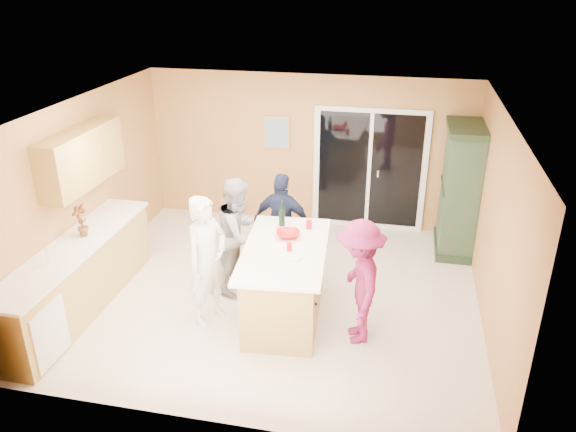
% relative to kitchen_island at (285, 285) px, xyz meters
% --- Properties ---
extents(floor, '(5.50, 5.50, 0.00)m').
position_rel_kitchen_island_xyz_m(floor, '(-0.24, 0.51, -0.46)').
color(floor, beige).
rests_on(floor, ground).
extents(ceiling, '(5.50, 5.00, 0.10)m').
position_rel_kitchen_island_xyz_m(ceiling, '(-0.24, 0.51, 2.14)').
color(ceiling, white).
rests_on(ceiling, wall_back).
extents(wall_back, '(5.50, 0.10, 2.60)m').
position_rel_kitchen_island_xyz_m(wall_back, '(-0.24, 3.01, 0.84)').
color(wall_back, '#E5AB5E').
rests_on(wall_back, ground).
extents(wall_front, '(5.50, 0.10, 2.60)m').
position_rel_kitchen_island_xyz_m(wall_front, '(-0.24, -1.99, 0.84)').
color(wall_front, '#E5AB5E').
rests_on(wall_front, ground).
extents(wall_left, '(0.10, 5.00, 2.60)m').
position_rel_kitchen_island_xyz_m(wall_left, '(-2.99, 0.51, 0.84)').
color(wall_left, '#E5AB5E').
rests_on(wall_left, ground).
extents(wall_right, '(0.10, 5.00, 2.60)m').
position_rel_kitchen_island_xyz_m(wall_right, '(2.51, 0.51, 0.84)').
color(wall_right, '#E5AB5E').
rests_on(wall_right, ground).
extents(left_cabinet_run, '(0.65, 3.05, 1.24)m').
position_rel_kitchen_island_xyz_m(left_cabinet_run, '(-2.69, -0.54, -0.00)').
color(left_cabinet_run, tan).
rests_on(left_cabinet_run, floor).
extents(upper_cabinets, '(0.35, 1.60, 0.75)m').
position_rel_kitchen_island_xyz_m(upper_cabinets, '(-2.81, 0.31, 1.41)').
color(upper_cabinets, tan).
rests_on(upper_cabinets, wall_left).
extents(sliding_door, '(1.90, 0.07, 2.10)m').
position_rel_kitchen_island_xyz_m(sliding_door, '(0.81, 2.98, 0.59)').
color(sliding_door, silver).
rests_on(sliding_door, floor).
extents(framed_picture, '(0.46, 0.04, 0.56)m').
position_rel_kitchen_island_xyz_m(framed_picture, '(-0.79, 2.99, 1.14)').
color(framed_picture, '#A58A52').
rests_on(framed_picture, wall_back).
extents(kitchen_island, '(1.17, 1.96, 0.99)m').
position_rel_kitchen_island_xyz_m(kitchen_island, '(0.00, 0.00, 0.00)').
color(kitchen_island, tan).
rests_on(kitchen_island, floor).
extents(green_hutch, '(0.59, 1.11, 2.04)m').
position_rel_kitchen_island_xyz_m(green_hutch, '(2.25, 2.41, 0.53)').
color(green_hutch, '#1F3220').
rests_on(green_hutch, floor).
extents(woman_white, '(0.64, 0.74, 1.71)m').
position_rel_kitchen_island_xyz_m(woman_white, '(-0.92, -0.27, 0.39)').
color(woman_white, silver).
rests_on(woman_white, floor).
extents(woman_grey, '(0.70, 0.86, 1.63)m').
position_rel_kitchen_island_xyz_m(woman_grey, '(-0.77, 0.59, 0.35)').
color(woman_grey, '#9E9EA1').
rests_on(woman_grey, floor).
extents(woman_navy, '(0.94, 0.49, 1.52)m').
position_rel_kitchen_island_xyz_m(woman_navy, '(-0.29, 1.18, 0.30)').
color(woman_navy, '#1C263E').
rests_on(woman_navy, floor).
extents(woman_magenta, '(0.80, 1.12, 1.57)m').
position_rel_kitchen_island_xyz_m(woman_magenta, '(0.96, -0.28, 0.32)').
color(woman_magenta, '#93204F').
rests_on(woman_magenta, floor).
extents(serving_bowl, '(0.38, 0.38, 0.07)m').
position_rel_kitchen_island_xyz_m(serving_bowl, '(-0.03, 0.32, 0.56)').
color(serving_bowl, red).
rests_on(serving_bowl, kitchen_island).
extents(tulip_vase, '(0.27, 0.21, 0.45)m').
position_rel_kitchen_island_xyz_m(tulip_vase, '(-2.69, -0.11, 0.70)').
color(tulip_vase, red).
rests_on(tulip_vase, left_cabinet_run).
extents(tumbler_near, '(0.07, 0.07, 0.10)m').
position_rel_kitchen_island_xyz_m(tumbler_near, '(0.07, -0.05, 0.57)').
color(tumbler_near, red).
rests_on(tumbler_near, kitchen_island).
extents(tumbler_far, '(0.09, 0.09, 0.12)m').
position_rel_kitchen_island_xyz_m(tumbler_far, '(0.19, 0.63, 0.58)').
color(tumbler_far, red).
rests_on(tumbler_far, kitchen_island).
extents(wine_bottle, '(0.08, 0.08, 0.35)m').
position_rel_kitchen_island_xyz_m(wine_bottle, '(-0.18, 0.64, 0.66)').
color(wine_bottle, black).
rests_on(wine_bottle, kitchen_island).
extents(white_plate, '(0.22, 0.22, 0.01)m').
position_rel_kitchen_island_xyz_m(white_plate, '(0.15, -0.21, 0.53)').
color(white_plate, silver).
rests_on(white_plate, kitchen_island).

